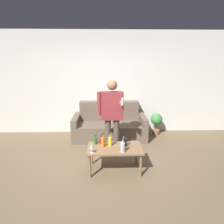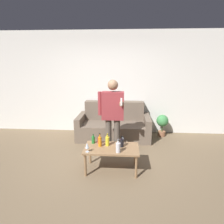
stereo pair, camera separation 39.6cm
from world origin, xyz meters
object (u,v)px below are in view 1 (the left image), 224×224
couch (109,125)px  bottle_orange (110,141)px  person_standing_front (112,112)px  coffee_table (115,150)px

couch → bottle_orange: 1.58m
bottle_orange → person_standing_front: (0.05, 0.60, 0.38)m
coffee_table → person_standing_front: bearing=92.4°
coffee_table → bottle_orange: size_ratio=4.21×
couch → bottle_orange: size_ratio=7.96×
coffee_table → bottle_orange: bottle_orange is taller
bottle_orange → couch: bearing=89.3°
person_standing_front → couch: bearing=92.0°
couch → bottle_orange: bearing=-90.7°
coffee_table → bottle_orange: bearing=134.1°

